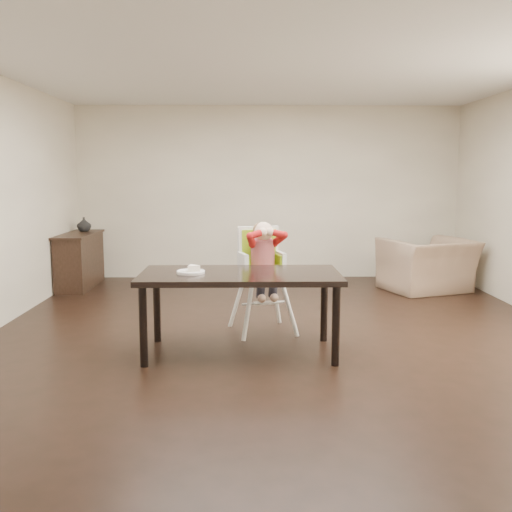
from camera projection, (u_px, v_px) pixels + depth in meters
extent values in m
plane|color=black|center=(281.00, 338.00, 5.73)|extent=(7.00, 7.00, 0.00)
cube|color=#BCB29C|center=(268.00, 193.00, 9.00)|extent=(6.00, 0.02, 2.70)
cube|color=#BCB29C|center=(342.00, 251.00, 2.07)|extent=(6.00, 0.02, 2.70)
cube|color=white|center=(283.00, 60.00, 5.35)|extent=(6.00, 7.00, 0.02)
cube|color=black|center=(240.00, 275.00, 5.16)|extent=(1.80, 0.90, 0.05)
cylinder|color=black|center=(143.00, 327.00, 4.83)|extent=(0.07, 0.07, 0.70)
cylinder|color=black|center=(336.00, 326.00, 4.86)|extent=(0.07, 0.07, 0.70)
cylinder|color=black|center=(157.00, 307.00, 5.56)|extent=(0.07, 0.07, 0.70)
cylinder|color=black|center=(324.00, 306.00, 5.59)|extent=(0.07, 0.07, 0.70)
cylinder|color=white|center=(248.00, 309.00, 5.67)|extent=(0.05, 0.05, 0.61)
cylinder|color=white|center=(289.00, 306.00, 5.80)|extent=(0.05, 0.05, 0.61)
cylinder|color=white|center=(237.00, 300.00, 6.09)|extent=(0.05, 0.05, 0.61)
cylinder|color=white|center=(276.00, 297.00, 6.21)|extent=(0.05, 0.05, 0.61)
cube|color=white|center=(263.00, 274.00, 5.90)|extent=(0.52, 0.49, 0.05)
cube|color=#8CB717|center=(263.00, 270.00, 5.89)|extent=(0.42, 0.41, 0.03)
cube|color=white|center=(258.00, 248.00, 6.03)|extent=(0.44, 0.17, 0.46)
cube|color=#8CB717|center=(259.00, 249.00, 6.00)|extent=(0.36, 0.12, 0.41)
cube|color=black|center=(255.00, 250.00, 5.90)|extent=(0.08, 0.20, 0.02)
cube|color=black|center=(268.00, 250.00, 5.94)|extent=(0.08, 0.20, 0.02)
cylinder|color=red|center=(263.00, 255.00, 5.87)|extent=(0.31, 0.31, 0.29)
sphere|color=beige|center=(263.00, 232.00, 5.82)|extent=(0.24, 0.24, 0.20)
ellipsoid|color=brown|center=(263.00, 229.00, 5.84)|extent=(0.24, 0.24, 0.15)
sphere|color=beige|center=(263.00, 232.00, 5.71)|extent=(0.11, 0.11, 0.09)
sphere|color=beige|center=(270.00, 232.00, 5.73)|extent=(0.11, 0.11, 0.09)
cylinder|color=white|center=(191.00, 272.00, 5.12)|extent=(0.28, 0.28, 0.02)
torus|color=white|center=(191.00, 271.00, 5.11)|extent=(0.28, 0.28, 0.01)
imported|color=#96795F|center=(428.00, 256.00, 8.00)|extent=(1.31, 1.06, 0.99)
cube|color=black|center=(80.00, 261.00, 8.30)|extent=(0.40, 1.20, 0.76)
cube|color=black|center=(79.00, 234.00, 8.24)|extent=(0.44, 1.26, 0.03)
imported|color=#99999E|center=(84.00, 225.00, 8.52)|extent=(0.21, 0.22, 0.21)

